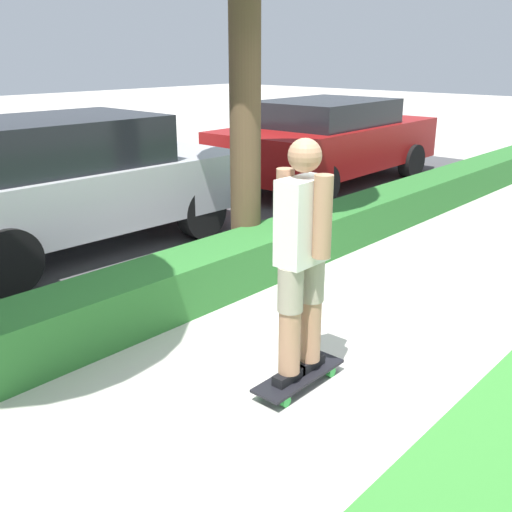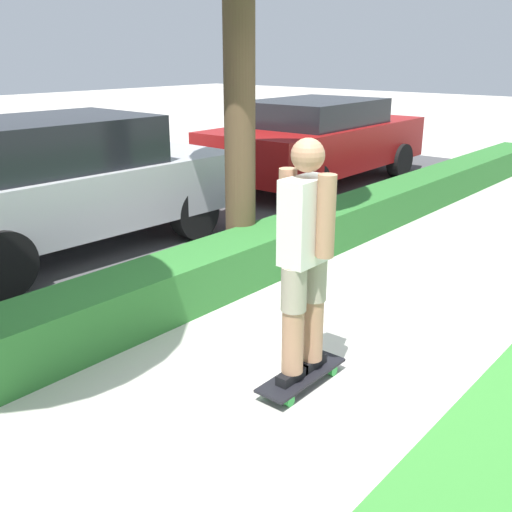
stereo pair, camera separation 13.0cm
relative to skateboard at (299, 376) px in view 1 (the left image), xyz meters
name	(u,v)px [view 1 (the left image)]	position (x,y,z in m)	size (l,w,h in m)	color
ground_plane	(331,358)	(0.49, 0.07, -0.08)	(60.00, 60.00, 0.00)	#BCB7AD
street_asphalt	(47,246)	(0.49, 4.27, -0.07)	(18.65, 5.00, 0.01)	#474749
hedge_row	(190,280)	(0.49, 1.67, 0.16)	(18.65, 0.60, 0.47)	#2D702D
skateboard	(299,376)	(0.00, 0.00, 0.00)	(0.77, 0.24, 0.10)	black
skater_person	(302,256)	(0.00, 0.00, 0.89)	(0.49, 0.42, 1.64)	black
parked_car_middle	(70,182)	(0.70, 3.94, 0.73)	(4.16, 1.92, 1.55)	#B7B7BC
parked_car_rear	(328,139)	(5.81, 3.91, 0.70)	(4.59, 2.07, 1.46)	maroon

